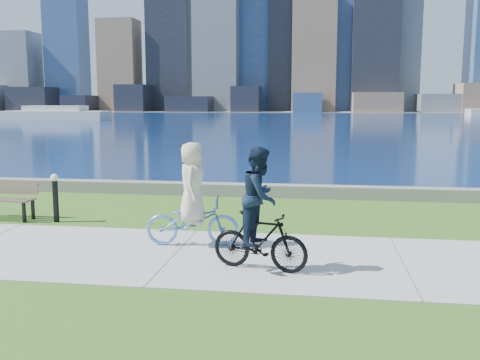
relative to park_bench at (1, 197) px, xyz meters
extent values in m
plane|color=#305B18|center=(4.82, -2.32, -0.53)|extent=(320.00, 320.00, 0.00)
cube|color=#A09F9A|center=(4.82, -2.32, -0.52)|extent=(80.00, 3.50, 0.02)
cube|color=slate|center=(4.82, 3.88, -0.36)|extent=(90.00, 0.50, 0.35)
cube|color=#0C224E|center=(4.82, 69.68, -0.53)|extent=(320.00, 131.00, 0.01)
cube|color=gray|center=(4.82, 127.68, -0.47)|extent=(320.00, 30.00, 0.12)
cube|color=black|center=(-66.84, 120.66, 2.59)|extent=(11.03, 8.41, 6.24)
cube|color=black|center=(-52.48, 117.29, 1.50)|extent=(6.66, 8.15, 4.06)
cube|color=black|center=(-38.63, 118.90, 2.82)|extent=(7.43, 9.03, 6.70)
cube|color=black|center=(-24.04, 117.22, 1.36)|extent=(10.52, 7.65, 3.79)
cube|color=black|center=(-10.07, 117.82, 2.56)|extent=(6.67, 7.80, 6.17)
cube|color=navy|center=(4.69, 116.98, 1.74)|extent=(6.65, 8.68, 4.55)
cube|color=#795F4A|center=(20.57, 117.50, 1.80)|extent=(11.08, 8.14, 4.66)
cube|color=slate|center=(35.17, 120.36, 1.62)|extent=(9.72, 9.00, 4.31)
cube|color=slate|center=(-74.53, 125.78, 9.94)|extent=(11.97, 8.28, 20.94)
cube|color=navy|center=(-60.41, 127.84, 16.85)|extent=(9.92, 7.38, 34.77)
cube|color=#795F4A|center=(-44.53, 125.09, 11.23)|extent=(9.74, 7.48, 23.52)
cube|color=#795F4A|center=(5.85, 127.52, 13.92)|extent=(10.69, 11.76, 28.91)
cube|color=black|center=(20.39, 125.58, 21.47)|extent=(11.03, 10.72, 44.00)
cube|color=slate|center=(28.17, 128.36, 13.19)|extent=(6.50, 7.23, 27.43)
cube|color=silver|center=(-30.16, 61.27, 0.12)|extent=(15.14, 4.33, 1.30)
cube|color=silver|center=(-30.16, 61.27, 1.15)|extent=(8.65, 3.25, 0.76)
cube|color=black|center=(0.73, -0.29, -0.30)|extent=(0.06, 0.06, 0.47)
cube|color=black|center=(0.74, 0.09, -0.30)|extent=(0.06, 0.06, 0.47)
cube|color=brown|center=(0.00, 0.05, -0.04)|extent=(1.68, 0.12, 0.04)
cube|color=brown|center=(0.00, 0.18, 0.10)|extent=(1.68, 0.08, 0.12)
cube|color=brown|center=(0.00, 0.21, 0.28)|extent=(1.68, 0.08, 0.12)
cylinder|color=black|center=(1.43, -0.12, -0.04)|extent=(0.13, 0.13, 0.99)
sphere|color=white|center=(1.43, -0.12, 0.49)|extent=(0.18, 0.18, 0.18)
imported|color=#5990DA|center=(5.01, -1.68, -0.05)|extent=(0.80, 1.83, 0.93)
imported|color=silver|center=(5.01, -1.68, 0.69)|extent=(0.57, 0.81, 1.55)
imported|color=black|center=(6.44, -3.00, -0.03)|extent=(0.82, 1.67, 0.97)
imported|color=#111C33|center=(6.44, -3.00, 0.71)|extent=(0.75, 0.88, 1.59)
camera|label=1|loc=(7.35, -11.39, 2.23)|focal=40.00mm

